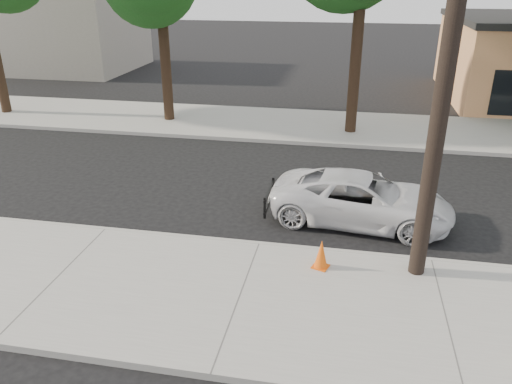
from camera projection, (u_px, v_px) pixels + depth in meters
ground at (273, 211)px, 14.02m from camera, size 120.00×120.00×0.00m
near_sidewalk at (240, 299)px, 10.12m from camera, size 90.00×4.40×0.15m
far_sidewalk at (304, 126)px, 21.63m from camera, size 90.00×5.00×0.15m
curb_near at (259, 245)px, 12.10m from camera, size 90.00×0.12×0.16m
building_far at (33, 31)px, 34.43m from camera, size 14.00×8.00×5.00m
utility_pole at (448, 59)px, 9.08m from camera, size 1.40×0.34×9.00m
police_cruiser at (362, 199)px, 13.19m from camera, size 4.94×2.69×1.31m
traffic_cone at (321, 254)px, 10.95m from camera, size 0.43×0.43×0.67m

